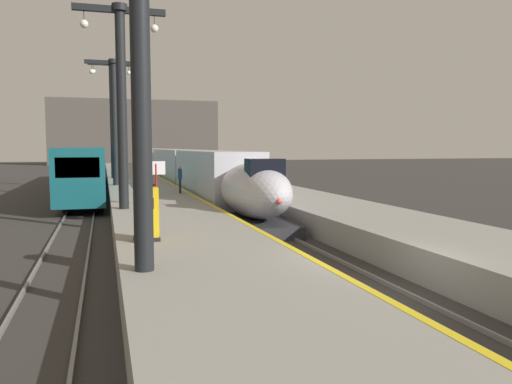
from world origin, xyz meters
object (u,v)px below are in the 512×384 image
(highspeed_train_main, at_px, (168,164))
(rolling_suitcase, at_px, (151,189))
(station_column_near, at_px, (142,16))
(station_column_far, at_px, (114,110))
(departure_info_board, at_px, (156,174))
(ticket_machine_yellow, at_px, (146,216))
(regional_train_adjacent, at_px, (88,167))
(passenger_near_edge, at_px, (180,177))
(station_column_distant, at_px, (112,109))
(station_column_mid, at_px, (121,87))

(highspeed_train_main, height_order, rolling_suitcase, highspeed_train_main)
(station_column_near, xyz_separation_m, station_column_far, (-0.06, 27.09, -0.18))
(departure_info_board, bearing_deg, ticket_machine_yellow, -97.34)
(regional_train_adjacent, bearing_deg, highspeed_train_main, 48.52)
(station_column_far, distance_m, rolling_suitcase, 9.66)
(regional_train_adjacent, relative_size, passenger_near_edge, 21.66)
(station_column_near, distance_m, passenger_near_edge, 19.97)
(station_column_near, height_order, rolling_suitcase, station_column_near)
(passenger_near_edge, bearing_deg, rolling_suitcase, 178.12)
(highspeed_train_main, xyz_separation_m, passenger_near_edge, (-2.34, -25.43, 0.07))
(rolling_suitcase, height_order, departure_info_board, departure_info_board)
(highspeed_train_main, relative_size, station_column_distant, 7.29)
(station_column_near, distance_m, station_column_distant, 35.98)
(regional_train_adjacent, height_order, station_column_near, station_column_near)
(station_column_far, height_order, departure_info_board, station_column_far)
(station_column_mid, xyz_separation_m, passenger_near_edge, (3.56, 7.02, -4.47))
(station_column_distant, bearing_deg, ticket_machine_yellow, -89.38)
(regional_train_adjacent, height_order, ticket_machine_yellow, regional_train_adjacent)
(regional_train_adjacent, relative_size, rolling_suitcase, 37.27)
(passenger_near_edge, distance_m, departure_info_board, 6.34)
(regional_train_adjacent, distance_m, station_column_distant, 5.56)
(highspeed_train_main, height_order, departure_info_board, highspeed_train_main)
(station_column_far, distance_m, passenger_near_edge, 9.84)
(station_column_far, relative_size, station_column_distant, 0.88)
(station_column_near, height_order, station_column_far, station_column_near)
(station_column_mid, bearing_deg, station_column_distant, 90.00)
(ticket_machine_yellow, bearing_deg, passenger_near_edge, 78.16)
(station_column_near, bearing_deg, departure_info_board, 83.48)
(highspeed_train_main, relative_size, station_column_near, 8.15)
(station_column_far, xyz_separation_m, ticket_machine_yellow, (0.35, -23.33, -4.75))
(highspeed_train_main, distance_m, passenger_near_edge, 25.53)
(highspeed_train_main, distance_m, ticket_machine_yellow, 41.14)
(station_column_near, height_order, ticket_machine_yellow, station_column_near)
(regional_train_adjacent, relative_size, ticket_machine_yellow, 22.87)
(departure_info_board, bearing_deg, station_column_near, -96.52)
(rolling_suitcase, bearing_deg, station_column_near, -95.36)
(station_column_near, bearing_deg, station_column_mid, 90.26)
(station_column_mid, bearing_deg, ticket_machine_yellow, -87.59)
(regional_train_adjacent, xyz_separation_m, rolling_suitcase, (4.05, -16.21, -0.77))
(station_column_mid, relative_size, rolling_suitcase, 9.24)
(highspeed_train_main, xyz_separation_m, station_column_distant, (-5.90, -8.55, 5.23))
(rolling_suitcase, bearing_deg, station_column_distant, 96.28)
(regional_train_adjacent, bearing_deg, station_column_far, -75.11)
(station_column_far, height_order, passenger_near_edge, station_column_far)
(highspeed_train_main, bearing_deg, station_column_distant, -124.61)
(station_column_mid, height_order, rolling_suitcase, station_column_mid)
(station_column_far, relative_size, departure_info_board, 4.30)
(highspeed_train_main, xyz_separation_m, regional_train_adjacent, (-8.10, -9.16, 0.16))
(station_column_distant, distance_m, rolling_suitcase, 17.90)
(highspeed_train_main, relative_size, station_column_far, 8.29)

